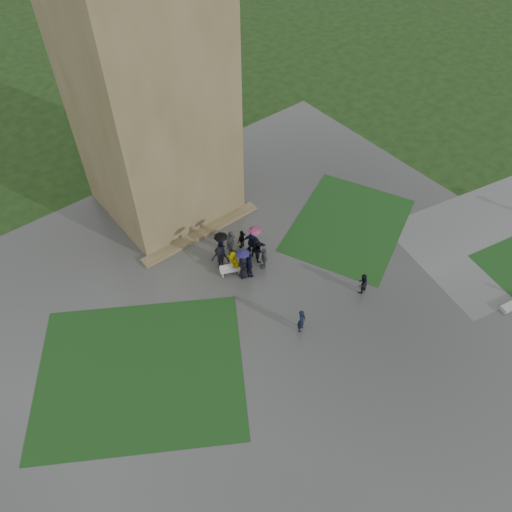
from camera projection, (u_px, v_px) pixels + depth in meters
ground at (307, 338)px, 28.43m from camera, size 120.00×120.00×0.00m
plaza at (284, 315)px, 29.47m from camera, size 34.00×34.00×0.02m
lawn_inset_left at (141, 372)px, 26.95m from camera, size 14.10×13.46×0.01m
lawn_inset_right at (349, 225)px, 34.60m from camera, size 11.12×10.15×0.01m
tower at (148, 87)px, 29.65m from camera, size 8.00×8.00×18.00m
tower_plinth at (202, 233)px, 33.90m from camera, size 9.00×0.80×0.22m
bench at (230, 269)px, 31.35m from camera, size 1.35×0.89×0.75m
visitor_cluster at (242, 252)px, 31.52m from camera, size 3.73×3.45×2.45m
pedestrian_mid at (302, 321)px, 28.17m from camera, size 0.74×0.66×1.69m
pedestrian_near at (362, 284)px, 30.10m from camera, size 0.78×0.52×1.51m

